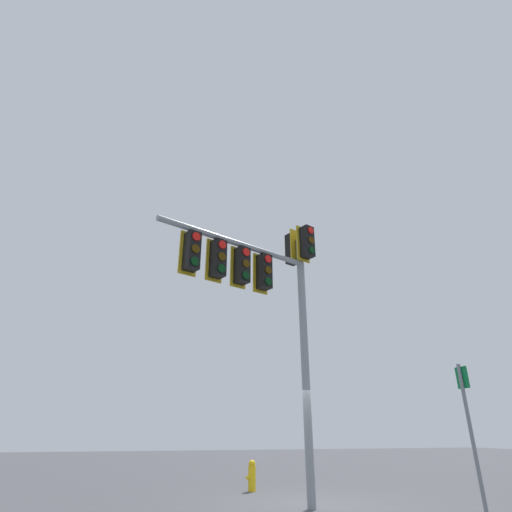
{
  "coord_description": "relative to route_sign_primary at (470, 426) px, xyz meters",
  "views": [
    {
      "loc": [
        -10.45,
        3.96,
        1.58
      ],
      "look_at": [
        -1.27,
        1.7,
        5.66
      ],
      "focal_mm": 28.56,
      "sensor_mm": 36.0,
      "label": 1
    }
  ],
  "objects": [
    {
      "name": "fire_hydrant",
      "position": [
        5.93,
        2.79,
        -1.27
      ],
      "size": [
        0.22,
        0.3,
        0.81
      ],
      "color": "yellow",
      "rests_on": "ground"
    },
    {
      "name": "signal_mast_assembly",
      "position": [
        2.31,
        3.26,
        3.36
      ],
      "size": [
        2.3,
        4.26,
        6.91
      ],
      "color": "gray",
      "rests_on": "ground"
    },
    {
      "name": "ground_plane",
      "position": [
        3.41,
        1.9,
        -1.67
      ],
      "size": [
        60.0,
        60.0,
        0.0
      ],
      "primitive_type": "plane",
      "color": "#47474C"
    },
    {
      "name": "route_sign_primary",
      "position": [
        0.0,
        0.0,
        0.0
      ],
      "size": [
        0.28,
        0.1,
        2.8
      ],
      "color": "slate",
      "rests_on": "ground"
    }
  ]
}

